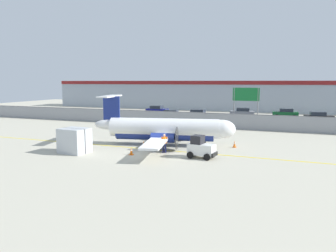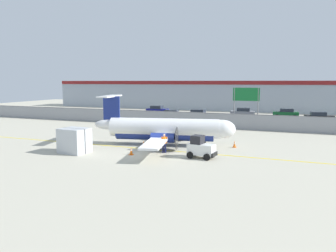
{
  "view_description": "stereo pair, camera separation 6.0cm",
  "coord_description": "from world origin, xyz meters",
  "px_view_note": "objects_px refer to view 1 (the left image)",
  "views": [
    {
      "loc": [
        11.34,
        -25.54,
        6.31
      ],
      "look_at": [
        -0.77,
        5.38,
        1.8
      ],
      "focal_mm": 35.0,
      "sensor_mm": 36.0,
      "label": 1
    },
    {
      "loc": [
        11.4,
        -25.52,
        6.31
      ],
      "look_at": [
        -0.77,
        5.38,
        1.8
      ],
      "focal_mm": 35.0,
      "sensor_mm": 36.0,
      "label": 2
    }
  ],
  "objects_px": {
    "ground_crew_worker": "(164,142)",
    "parked_car_0": "(157,110)",
    "parked_car_4": "(285,113)",
    "baggage_tug": "(201,148)",
    "parked_car_3": "(242,112)",
    "parked_car_1": "(172,115)",
    "traffic_cone_near_right": "(234,144)",
    "highway_sign": "(246,98)",
    "traffic_cone_near_left": "(86,144)",
    "traffic_cone_far_left": "(144,144)",
    "cargo_container": "(75,141)",
    "commuter_airplane": "(167,129)",
    "parked_car_2": "(199,114)",
    "parked_car_5": "(319,117)",
    "traffic_cone_far_right": "(131,151)"
  },
  "relations": [
    {
      "from": "ground_crew_worker",
      "to": "parked_car_0",
      "type": "height_order",
      "value": "same"
    },
    {
      "from": "parked_car_4",
      "to": "baggage_tug",
      "type": "bearing_deg",
      "value": 75.04
    },
    {
      "from": "parked_car_3",
      "to": "ground_crew_worker",
      "type": "bearing_deg",
      "value": 80.53
    },
    {
      "from": "parked_car_1",
      "to": "baggage_tug",
      "type": "bearing_deg",
      "value": -69.11
    },
    {
      "from": "traffic_cone_near_right",
      "to": "parked_car_4",
      "type": "distance_m",
      "value": 28.94
    },
    {
      "from": "ground_crew_worker",
      "to": "highway_sign",
      "type": "relative_size",
      "value": 0.31
    },
    {
      "from": "parked_car_3",
      "to": "parked_car_4",
      "type": "relative_size",
      "value": 1.0
    },
    {
      "from": "parked_car_4",
      "to": "parked_car_0",
      "type": "bearing_deg",
      "value": -0.71
    },
    {
      "from": "traffic_cone_near_left",
      "to": "parked_car_3",
      "type": "xyz_separation_m",
      "value": [
        9.98,
        32.63,
        0.58
      ]
    },
    {
      "from": "highway_sign",
      "to": "traffic_cone_far_left",
      "type": "bearing_deg",
      "value": -112.07
    },
    {
      "from": "traffic_cone_far_left",
      "to": "parked_car_4",
      "type": "xyz_separation_m",
      "value": [
        11.9,
        31.94,
        0.58
      ]
    },
    {
      "from": "parked_car_1",
      "to": "parked_car_3",
      "type": "xyz_separation_m",
      "value": [
        10.12,
        8.65,
        0.0
      ]
    },
    {
      "from": "cargo_container",
      "to": "traffic_cone_far_left",
      "type": "relative_size",
      "value": 4.02
    },
    {
      "from": "parked_car_0",
      "to": "highway_sign",
      "type": "bearing_deg",
      "value": -33.25
    },
    {
      "from": "cargo_container",
      "to": "parked_car_0",
      "type": "height_order",
      "value": "cargo_container"
    },
    {
      "from": "ground_crew_worker",
      "to": "commuter_airplane",
      "type": "bearing_deg",
      "value": 4.99
    },
    {
      "from": "commuter_airplane",
      "to": "traffic_cone_near_right",
      "type": "height_order",
      "value": "commuter_airplane"
    },
    {
      "from": "parked_car_2",
      "to": "parked_car_0",
      "type": "bearing_deg",
      "value": 153.21
    },
    {
      "from": "commuter_airplane",
      "to": "traffic_cone_near_left",
      "type": "bearing_deg",
      "value": -162.73
    },
    {
      "from": "ground_crew_worker",
      "to": "parked_car_2",
      "type": "xyz_separation_m",
      "value": [
        -4.38,
        26.12,
        -0.06
      ]
    },
    {
      "from": "commuter_airplane",
      "to": "parked_car_5",
      "type": "distance_m",
      "value": 29.49
    },
    {
      "from": "ground_crew_worker",
      "to": "cargo_container",
      "type": "xyz_separation_m",
      "value": [
        -7.49,
        -2.85,
        0.15
      ]
    },
    {
      "from": "baggage_tug",
      "to": "traffic_cone_near_left",
      "type": "height_order",
      "value": "baggage_tug"
    },
    {
      "from": "ground_crew_worker",
      "to": "parked_car_3",
      "type": "xyz_separation_m",
      "value": [
        1.96,
        32.13,
        -0.06
      ]
    },
    {
      "from": "cargo_container",
      "to": "parked_car_3",
      "type": "bearing_deg",
      "value": 80.13
    },
    {
      "from": "parked_car_4",
      "to": "parked_car_5",
      "type": "relative_size",
      "value": 1.0
    },
    {
      "from": "baggage_tug",
      "to": "traffic_cone_near_left",
      "type": "distance_m",
      "value": 11.6
    },
    {
      "from": "parked_car_1",
      "to": "parked_car_2",
      "type": "relative_size",
      "value": 1.02
    },
    {
      "from": "traffic_cone_far_right",
      "to": "parked_car_4",
      "type": "relative_size",
      "value": 0.15
    },
    {
      "from": "traffic_cone_far_left",
      "to": "highway_sign",
      "type": "xyz_separation_m",
      "value": [
        7.11,
        17.53,
        3.83
      ]
    },
    {
      "from": "highway_sign",
      "to": "traffic_cone_near_left",
      "type": "bearing_deg",
      "value": -122.36
    },
    {
      "from": "commuter_airplane",
      "to": "traffic_cone_near_right",
      "type": "bearing_deg",
      "value": -0.94
    },
    {
      "from": "ground_crew_worker",
      "to": "highway_sign",
      "type": "xyz_separation_m",
      "value": [
        4.35,
        19.02,
        3.19
      ]
    },
    {
      "from": "parked_car_3",
      "to": "parked_car_5",
      "type": "relative_size",
      "value": 1.0
    },
    {
      "from": "traffic_cone_far_left",
      "to": "traffic_cone_far_right",
      "type": "height_order",
      "value": "same"
    },
    {
      "from": "parked_car_2",
      "to": "parked_car_4",
      "type": "xyz_separation_m",
      "value": [
        13.51,
        7.31,
        0.0
      ]
    },
    {
      "from": "traffic_cone_near_left",
      "to": "parked_car_3",
      "type": "bearing_deg",
      "value": 73.0
    },
    {
      "from": "traffic_cone_near_right",
      "to": "parked_car_2",
      "type": "height_order",
      "value": "parked_car_2"
    },
    {
      "from": "traffic_cone_far_right",
      "to": "highway_sign",
      "type": "xyz_separation_m",
      "value": [
        6.73,
        20.8,
        3.83
      ]
    },
    {
      "from": "commuter_airplane",
      "to": "parked_car_4",
      "type": "xyz_separation_m",
      "value": [
        10.25,
        30.0,
        -0.71
      ]
    },
    {
      "from": "parked_car_1",
      "to": "parked_car_3",
      "type": "distance_m",
      "value": 13.32
    },
    {
      "from": "commuter_airplane",
      "to": "ground_crew_worker",
      "type": "relative_size",
      "value": 9.4
    },
    {
      "from": "cargo_container",
      "to": "parked_car_2",
      "type": "relative_size",
      "value": 0.61
    },
    {
      "from": "parked_car_3",
      "to": "parked_car_2",
      "type": "bearing_deg",
      "value": 37.54
    },
    {
      "from": "cargo_container",
      "to": "parked_car_2",
      "type": "bearing_deg",
      "value": 89.11
    },
    {
      "from": "traffic_cone_near_right",
      "to": "parked_car_4",
      "type": "relative_size",
      "value": 0.15
    },
    {
      "from": "parked_car_4",
      "to": "parked_car_5",
      "type": "distance_m",
      "value": 6.88
    },
    {
      "from": "baggage_tug",
      "to": "traffic_cone_far_right",
      "type": "bearing_deg",
      "value": -161.84
    },
    {
      "from": "parked_car_2",
      "to": "highway_sign",
      "type": "relative_size",
      "value": 0.77
    },
    {
      "from": "traffic_cone_far_right",
      "to": "traffic_cone_far_left",
      "type": "bearing_deg",
      "value": 96.68
    }
  ]
}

